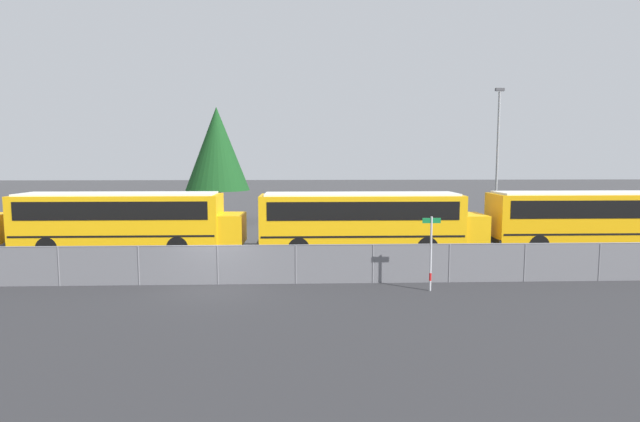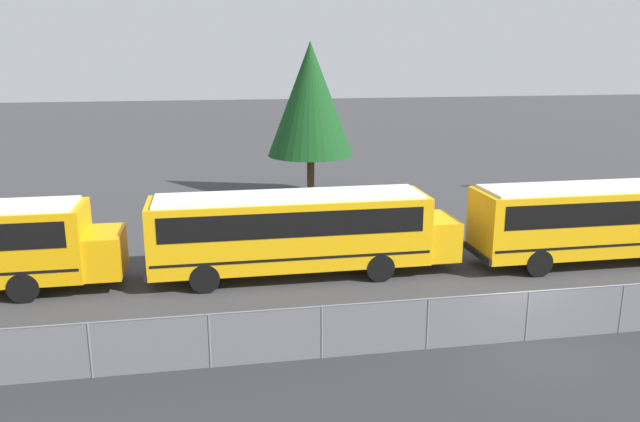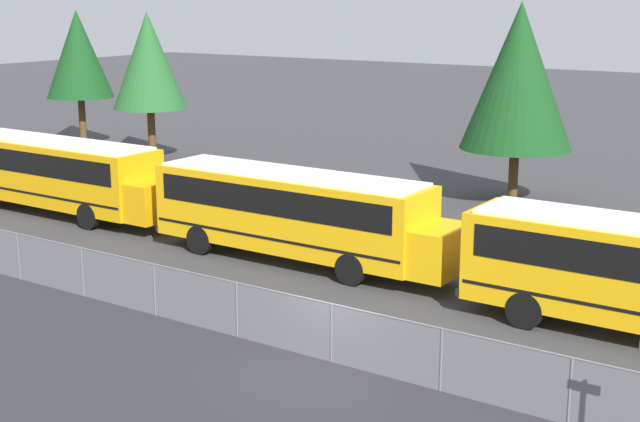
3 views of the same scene
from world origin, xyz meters
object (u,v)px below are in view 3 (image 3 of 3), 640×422
Objects in this scene: tree_0 at (78,54)px; tree_2 at (518,76)px; school_bus_0 at (59,170)px; school_bus_1 at (296,209)px; tree_1 at (149,61)px.

tree_0 is 28.86m from tree_2.
school_bus_0 is 12.76m from school_bus_1.
school_bus_0 is 19.08m from tree_0.
school_bus_1 is 1.31× the size of tree_2.
tree_2 is at bearing 3.61° from tree_1.
tree_2 is (15.48, 13.13, 3.86)m from school_bus_0.
tree_1 is at bearing 147.56° from school_bus_1.
school_bus_1 is at bearing -32.44° from tree_1.
tree_0 is (-13.37, 13.05, 3.87)m from school_bus_0.
school_bus_0 is 1.41× the size of tree_1.
school_bus_0 is 1.40× the size of tree_0.
tree_0 reaches higher than school_bus_1.
tree_0 is at bearing -179.85° from tree_2.
tree_1 is at bearing -176.39° from tree_2.
tree_1 is at bearing -9.94° from tree_0.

